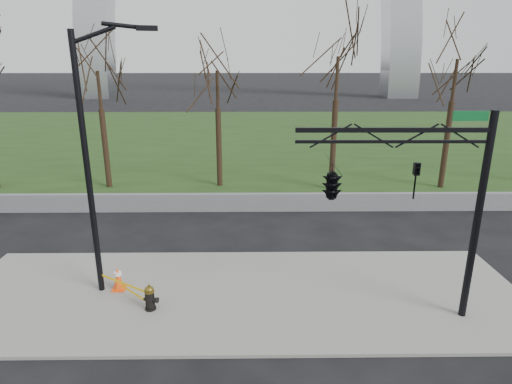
{
  "coord_description": "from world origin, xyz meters",
  "views": [
    {
      "loc": [
        0.38,
        -11.99,
        7.19
      ],
      "look_at": [
        0.55,
        2.0,
        2.85
      ],
      "focal_mm": 29.84,
      "sensor_mm": 36.0,
      "label": 1
    }
  ],
  "objects_px": {
    "fire_hydrant": "(150,298)",
    "traffic_cone": "(118,278)",
    "street_light": "(93,149)",
    "traffic_signal_mast": "(361,181)"
  },
  "relations": [
    {
      "from": "fire_hydrant",
      "to": "traffic_cone",
      "type": "xyz_separation_m",
      "value": [
        -1.29,
        1.17,
        0.02
      ]
    },
    {
      "from": "fire_hydrant",
      "to": "traffic_cone",
      "type": "height_order",
      "value": "fire_hydrant"
    },
    {
      "from": "fire_hydrant",
      "to": "traffic_cone",
      "type": "bearing_deg",
      "value": 153.96
    },
    {
      "from": "traffic_cone",
      "to": "street_light",
      "type": "xyz_separation_m",
      "value": [
        -0.34,
        0.06,
        4.2
      ]
    },
    {
      "from": "traffic_signal_mast",
      "to": "traffic_cone",
      "type": "bearing_deg",
      "value": 168.33
    },
    {
      "from": "street_light",
      "to": "traffic_signal_mast",
      "type": "relative_size",
      "value": 1.37
    },
    {
      "from": "traffic_signal_mast",
      "to": "fire_hydrant",
      "type": "bearing_deg",
      "value": 176.87
    },
    {
      "from": "fire_hydrant",
      "to": "traffic_signal_mast",
      "type": "xyz_separation_m",
      "value": [
        5.89,
        -0.37,
        3.67
      ]
    },
    {
      "from": "fire_hydrant",
      "to": "street_light",
      "type": "xyz_separation_m",
      "value": [
        -1.63,
        1.23,
        4.22
      ]
    },
    {
      "from": "fire_hydrant",
      "to": "street_light",
      "type": "distance_m",
      "value": 4.69
    }
  ]
}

